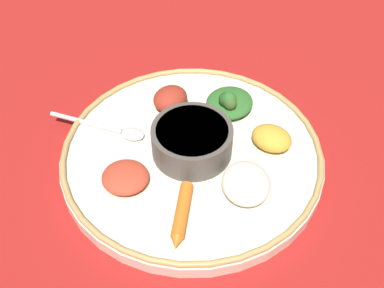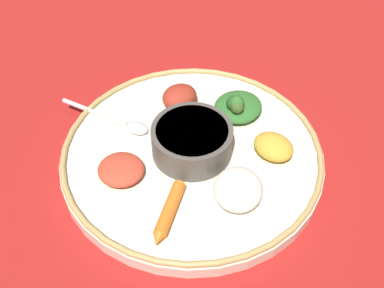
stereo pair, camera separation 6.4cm
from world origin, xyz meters
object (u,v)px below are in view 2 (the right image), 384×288
(center_bowl, at_px, (192,140))
(greens_pile, at_px, (237,106))
(carrot_near_spoon, at_px, (168,212))
(spoon, at_px, (118,121))

(center_bowl, distance_m, greens_pile, 0.10)
(carrot_near_spoon, bearing_deg, center_bowl, -148.23)
(center_bowl, xyz_separation_m, carrot_near_spoon, (0.09, 0.06, -0.01))
(greens_pile, bearing_deg, center_bowl, 5.62)
(center_bowl, distance_m, carrot_near_spoon, 0.11)
(spoon, relative_size, greens_pile, 1.86)
(spoon, relative_size, carrot_near_spoon, 1.65)
(spoon, bearing_deg, greens_pile, 143.39)
(center_bowl, bearing_deg, greens_pile, -174.38)
(greens_pile, xyz_separation_m, carrot_near_spoon, (0.19, 0.07, -0.01))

